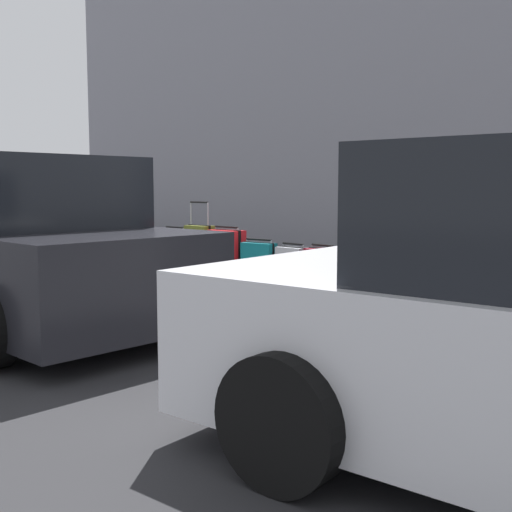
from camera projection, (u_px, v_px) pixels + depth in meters
ground_plane at (222, 310)px, 7.15m from camera, size 40.00×40.00×0.00m
sidewalk_curb at (345, 280)px, 9.02m from camera, size 18.00×5.00×0.14m
suitcase_red_2 at (486, 280)px, 5.91m from camera, size 0.40×0.23×0.82m
suitcase_olive_3 at (438, 287)px, 6.21m from camera, size 0.40×0.21×0.77m
suitcase_black_4 at (398, 278)px, 6.57m from camera, size 0.42×0.20×0.66m
suitcase_navy_5 at (359, 277)px, 6.94m from camera, size 0.44×0.28×0.74m
suitcase_maroon_6 at (322, 272)px, 7.21m from camera, size 0.37×0.26×0.60m
suitcase_silver_7 at (293, 270)px, 7.51m from camera, size 0.38×0.24×0.59m
suitcase_teal_8 at (259, 266)px, 7.76m from camera, size 0.44×0.22×0.62m
suitcase_red_9 at (227, 257)px, 8.07m from camera, size 0.47×0.27×0.75m
suitcase_olive_10 at (200, 253)px, 8.39m from camera, size 0.40×0.21×1.06m
suitcase_black_11 at (175, 254)px, 8.71m from camera, size 0.45×0.29×0.71m
fire_hydrant at (137, 244)px, 9.34m from camera, size 0.39×0.21×0.78m
bollard_post at (109, 246)px, 9.55m from camera, size 0.15×0.15×0.70m
parked_car_charcoal_1 at (18, 248)px, 6.30m from camera, size 4.33×2.19×1.65m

